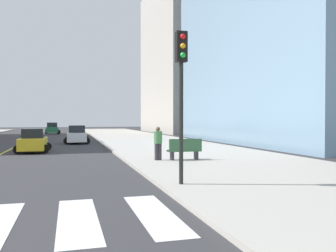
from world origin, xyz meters
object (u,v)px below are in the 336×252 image
Objects in this scene: car_white_second at (77,135)px; park_bench at (185,150)px; car_yellow_fourth at (33,141)px; traffic_light_near_corner at (181,77)px; pedestrian_waiting_east at (158,142)px; car_green_third at (52,129)px.

car_white_second is 18.03m from park_bench.
traffic_light_near_corner reaches higher than car_yellow_fourth.
car_green_third is at bearing 102.59° from pedestrian_waiting_east.
car_yellow_fourth is at bearing 132.55° from pedestrian_waiting_east.
car_green_third is 2.35× the size of pedestrian_waiting_east.
car_yellow_fourth is (-3.16, -8.63, -0.04)m from car_white_second.
traffic_light_near_corner is (6.10, -49.06, 2.82)m from car_green_third.
car_green_third is at bearing -88.78° from car_yellow_fourth.
car_white_second is 25.22m from car_green_third.
traffic_light_near_corner is (2.80, -24.06, 2.86)m from car_white_second.
car_white_second is at bearing 105.49° from pedestrian_waiting_east.
pedestrian_waiting_east is at bearing 79.14° from park_bench.
pedestrian_waiting_east reaches higher than car_yellow_fourth.
car_white_second is at bearing -109.13° from car_yellow_fourth.
car_white_second reaches higher than car_yellow_fourth.
car_white_second is 9.19m from car_yellow_fourth.
traffic_light_near_corner is 7.76m from park_bench.
car_yellow_fourth is 11.99m from park_bench.
car_white_second is at bearing -83.37° from traffic_light_near_corner.
car_green_third is at bearing -80.87° from car_white_second.
traffic_light_near_corner reaches higher than car_white_second.
park_bench is at bearing -7.54° from pedestrian_waiting_east.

